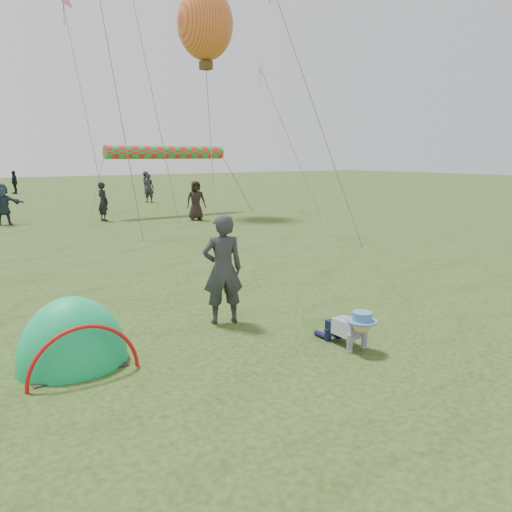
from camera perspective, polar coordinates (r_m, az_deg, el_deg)
ground at (r=7.11m, az=13.25°, el=-12.61°), size 140.00×140.00×0.00m
crawling_toddler at (r=7.74m, az=10.75°, el=-8.00°), size 0.60×0.84×0.63m
popup_tent at (r=7.55m, az=-20.10°, el=-11.58°), size 1.51×1.24×1.95m
standing_adult at (r=8.54m, az=-3.82°, el=-1.54°), size 0.80×0.66×1.90m
crowd_person_0 at (r=31.88m, az=-12.16°, el=7.60°), size 0.76×0.76×1.78m
crowd_person_3 at (r=42.95m, az=-12.48°, el=8.37°), size 1.04×1.19×1.60m
crowd_person_6 at (r=23.24m, az=-17.08°, el=5.96°), size 0.54×0.70×1.73m
crowd_person_8 at (r=42.66m, az=-25.89°, el=7.59°), size 0.84×1.11×1.75m
crowd_person_10 at (r=22.70m, az=-6.88°, el=6.32°), size 0.98×0.76×1.77m
crowd_person_11 at (r=23.49m, az=-26.95°, el=5.29°), size 1.66×0.72×1.73m
balloon_kite at (r=25.50m, az=-5.82°, el=24.47°), size 2.60×2.60×3.65m
rainbow_tube_kite at (r=25.09m, az=-10.18°, el=11.59°), size 6.09×0.64×0.64m
diamond_kite_2 at (r=27.83m, az=0.43°, el=21.33°), size 1.01×1.01×0.82m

